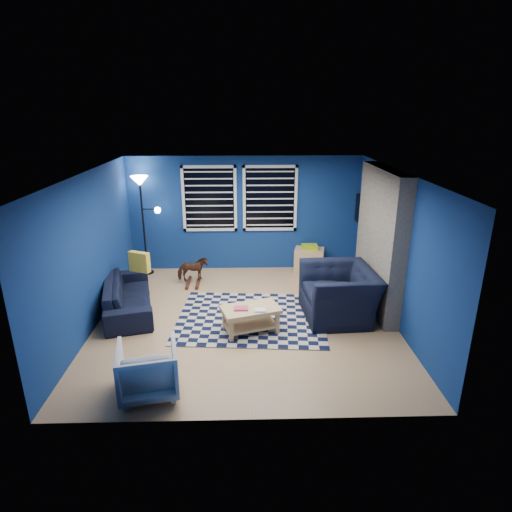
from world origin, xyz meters
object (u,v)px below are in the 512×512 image
Objects in this scene: sofa at (128,295)px; cabinet at (309,260)px; tv at (362,212)px; armchair_bent at (148,369)px; coffee_table at (250,314)px; armchair_big at (339,293)px; floor_lamp at (142,195)px; rocking_horse at (193,269)px.

cabinet is (3.51, 1.83, -0.02)m from sofa.
tv reaches higher than armchair_bent.
coffee_table is at bearing -134.26° from tv.
armchair_big is 0.62× the size of floor_lamp.
coffee_table is at bearing -50.54° from floor_lamp.
armchair_bent is 3.53m from rocking_horse.
floor_lamp is at bearing -167.08° from cabinet.
tv is 0.98× the size of coffee_table.
armchair_bent is at bearing -58.16° from armchair_big.
cabinet is (2.65, 4.20, -0.07)m from armchair_bent.
rocking_horse is at bearing -104.21° from armchair_bent.
armchair_big is at bearing -155.94° from armchair_bent.
armchair_big is (-0.84, -1.91, -0.97)m from tv.
rocking_horse is 0.59× the size of coffee_table.
armchair_bent reaches higher than sofa.
armchair_big is 4.51m from floor_lamp.
rocking_horse is (-2.68, 1.49, -0.11)m from armchair_big.
armchair_bent reaches higher than coffee_table.
armchair_bent is (-2.85, -2.04, -0.09)m from armchair_big.
armchair_bent is (-3.68, -3.95, -1.06)m from tv.
tv is 4.93m from sofa.
coffee_table is 3.00m from cabinet.
armchair_bent reaches higher than rocking_horse.
cabinet is at bearing 166.36° from tv.
floor_lamp is (-0.89, 4.19, 1.40)m from armchair_bent.
armchair_big is 1.88× the size of cabinet.
armchair_bent is 0.73× the size of coffee_table.
armchair_big is at bearing -30.00° from floor_lamp.
armchair_big reaches higher than armchair_bent.
cabinet reaches higher than sofa.
sofa is 2.79× the size of cabinet.
coffee_table is 3.75m from floor_lamp.
armchair_big is 2.18m from cabinet.
cabinet is at bearing 63.47° from coffee_table.
coffee_table is (2.17, -0.85, 0.03)m from sofa.
floor_lamp reaches higher than armchair_bent.
coffee_table is at bearing -75.00° from armchair_big.
floor_lamp is (-3.54, -0.00, 1.47)m from cabinet.
rocking_horse is at bearing -122.83° from armchair_big.
armchair_big reaches higher than coffee_table.
floor_lamp is at bearing -89.56° from armchair_bent.
armchair_big reaches higher than rocking_horse.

